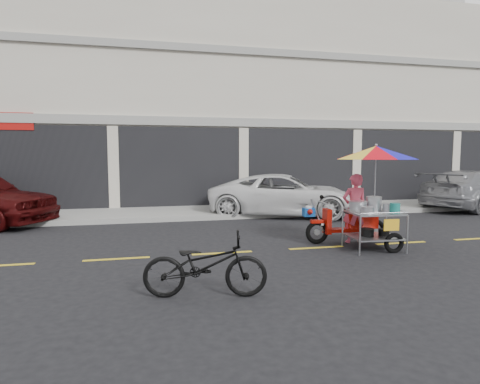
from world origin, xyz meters
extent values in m
plane|color=black|center=(0.00, 0.00, 0.00)|extent=(90.00, 90.00, 0.00)
cube|color=gray|center=(0.00, 5.50, 0.07)|extent=(45.00, 3.00, 0.15)
cube|color=beige|center=(0.00, 10.50, 4.00)|extent=(36.00, 8.00, 8.00)
cube|color=black|center=(0.00, 6.47, 1.45)|extent=(35.28, 0.06, 2.90)
cube|color=gray|center=(0.00, 6.45, 3.10)|extent=(36.00, 0.12, 0.30)
cube|color=gray|center=(0.00, 6.45, 5.60)|extent=(36.00, 0.12, 0.25)
cube|color=white|center=(14.00, 11.00, 5.20)|extent=(8.00, 7.00, 10.40)
cube|color=gold|center=(0.00, 0.00, 0.00)|extent=(42.00, 0.10, 0.01)
imported|color=silver|center=(0.87, 4.44, 0.66)|extent=(5.25, 3.83, 1.33)
imported|color=#95969B|center=(8.02, 4.42, 0.70)|extent=(5.17, 3.54, 1.39)
imported|color=black|center=(-2.68, -2.35, 0.44)|extent=(1.76, 0.90, 0.88)
torus|color=black|center=(0.17, 0.36, 0.25)|extent=(0.52, 0.13, 0.51)
torus|color=black|center=(1.51, 0.27, 0.25)|extent=(0.52, 0.13, 0.51)
cylinder|color=#9EA0A5|center=(0.17, 0.36, 0.25)|extent=(0.13, 0.06, 0.13)
cylinder|color=#9EA0A5|center=(1.51, 0.27, 0.25)|extent=(0.13, 0.06, 0.13)
cube|color=#A30F05|center=(0.17, 0.36, 0.50)|extent=(0.29, 0.13, 0.07)
cylinder|color=#9EA0A5|center=(0.17, 0.36, 0.63)|extent=(0.33, 0.07, 0.73)
cube|color=#A30F05|center=(0.39, 0.35, 0.50)|extent=(0.13, 0.31, 0.54)
cube|color=#A30F05|center=(0.80, 0.32, 0.29)|extent=(0.74, 0.30, 0.07)
cube|color=#A30F05|center=(1.20, 0.29, 0.50)|extent=(0.69, 0.28, 0.36)
cube|color=black|center=(1.11, 0.30, 0.70)|extent=(0.60, 0.26, 0.09)
cylinder|color=#9EA0A5|center=(0.27, 0.35, 0.90)|extent=(0.07, 0.50, 0.03)
sphere|color=black|center=(0.34, 0.53, 1.01)|extent=(0.09, 0.09, 0.09)
cylinder|color=white|center=(0.27, 0.35, 0.43)|extent=(0.12, 0.12, 0.05)
cube|color=navy|center=(-0.03, 0.37, 0.70)|extent=(0.25, 0.21, 0.18)
cylinder|color=white|center=(-0.03, 0.37, 0.81)|extent=(0.15, 0.15, 0.05)
cone|color=#A30F05|center=(-0.04, 0.22, 0.72)|extent=(0.18, 0.21, 0.16)
torus|color=black|center=(1.31, -0.76, 0.20)|extent=(0.42, 0.12, 0.41)
cylinder|color=#9EA0A5|center=(0.54, -0.79, 0.38)|extent=(0.03, 0.03, 0.77)
cylinder|color=#9EA0A5|center=(0.59, 0.02, 0.38)|extent=(0.03, 0.03, 0.77)
cylinder|color=#9EA0A5|center=(1.53, -0.86, 0.38)|extent=(0.03, 0.03, 0.77)
cylinder|color=#9EA0A5|center=(1.58, -0.05, 0.38)|extent=(0.03, 0.03, 0.77)
cube|color=#9EA0A5|center=(1.06, -0.42, 0.27)|extent=(1.04, 0.88, 0.03)
cube|color=#9EA0A5|center=(1.06, -0.42, 0.77)|extent=(1.04, 0.88, 0.04)
cylinder|color=#9EA0A5|center=(1.03, -0.83, 0.82)|extent=(0.99, 0.09, 0.02)
cylinder|color=#9EA0A5|center=(1.09, -0.02, 0.82)|extent=(0.99, 0.09, 0.02)
cylinder|color=#9EA0A5|center=(0.57, -0.39, 0.82)|extent=(0.08, 0.81, 0.02)
cylinder|color=#9EA0A5|center=(1.56, -0.46, 0.82)|extent=(0.08, 0.81, 0.02)
cylinder|color=#9EA0A5|center=(1.09, -0.02, 0.27)|extent=(0.08, 0.68, 0.04)
cylinder|color=#9EA0A5|center=(1.09, -0.02, 0.72)|extent=(0.08, 0.68, 0.04)
cube|color=gold|center=(1.17, -0.86, 0.59)|extent=(0.32, 0.04, 0.23)
cylinder|color=#B7B7BC|center=(0.80, -0.22, 0.88)|extent=(0.38, 0.38, 0.18)
cylinder|color=#B7B7BC|center=(1.16, -0.23, 0.92)|extent=(0.33, 0.33, 0.27)
cylinder|color=#B7B7BC|center=(1.41, -0.40, 0.86)|extent=(0.27, 0.27, 0.14)
cylinder|color=#B7B7BC|center=(0.83, -0.57, 0.84)|extent=(0.26, 0.26, 0.11)
cylinder|color=#187068|center=(1.36, -0.67, 0.88)|extent=(0.21, 0.21, 0.20)
cylinder|color=black|center=(0.93, -0.41, 0.36)|extent=(0.27, 0.27, 0.16)
cylinder|color=black|center=(1.29, -0.44, 0.36)|extent=(0.23, 0.23, 0.14)
cylinder|color=#9EA0A5|center=(1.11, -0.34, 1.44)|extent=(0.02, 0.02, 1.35)
sphere|color=#9EA0A5|center=(1.11, -0.34, 2.13)|extent=(0.05, 0.05, 0.05)
imported|color=#DF4962|center=(1.02, 0.30, 0.76)|extent=(0.58, 0.40, 1.53)
camera|label=1|loc=(-3.42, -7.64, 1.93)|focal=30.00mm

